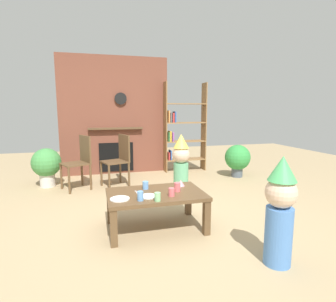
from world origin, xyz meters
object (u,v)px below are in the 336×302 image
bookshelf (182,130)px  potted_plant_tall (238,158)px  paper_cup_far_left (158,197)px  birthday_cake_slice (181,183)px  dining_chair_middle (120,157)px  paper_cup_near_left (172,192)px  child_with_cone_hat (280,208)px  paper_cup_near_right (146,185)px  paper_plate_front (149,196)px  child_in_pink (181,163)px  dining_chair_left (80,159)px  potted_plant_short (46,164)px  paper_cup_center (140,196)px  coffee_table (156,198)px  paper_cup_far_right (177,187)px  paper_plate_rear (120,199)px

bookshelf → potted_plant_tall: bearing=-42.3°
paper_cup_far_left → birthday_cake_slice: size_ratio=0.88×
dining_chair_middle → potted_plant_tall: 2.32m
paper_cup_near_left → child_with_cone_hat: size_ratio=0.09×
paper_cup_near_right → paper_plate_front: size_ratio=0.50×
child_in_pink → dining_chair_left: 1.71m
bookshelf → potted_plant_short: size_ratio=2.82×
paper_cup_center → paper_cup_far_left: (0.17, -0.06, -0.00)m
child_with_cone_hat → dining_chair_left: child_with_cone_hat is taller
coffee_table → child_with_cone_hat: (0.86, -0.98, 0.15)m
paper_cup_near_left → dining_chair_left: 2.27m
dining_chair_middle → paper_cup_center: bearing=71.4°
coffee_table → paper_cup_near_left: paper_cup_near_left is taller
paper_cup_near_left → paper_cup_far_right: bearing=53.1°
bookshelf → paper_cup_center: bookshelf is taller
potted_plant_tall → paper_cup_near_left: bearing=-133.5°
paper_cup_far_right → paper_cup_near_left: bearing=-126.9°
bookshelf → paper_cup_near_left: bearing=-110.1°
coffee_table → paper_plate_front: size_ratio=5.90×
birthday_cake_slice → paper_plate_front: bearing=-146.3°
paper_cup_far_left → dining_chair_middle: (-0.18, 2.14, 0.05)m
coffee_table → potted_plant_short: size_ratio=1.58×
paper_cup_center → child_with_cone_hat: 1.31m
paper_plate_rear → potted_plant_short: potted_plant_short is taller
birthday_cake_slice → dining_chair_left: size_ratio=0.11×
child_with_cone_hat → paper_cup_center: bearing=13.3°
bookshelf → child_in_pink: bearing=-108.4°
coffee_table → child_in_pink: 1.26m
paper_cup_near_left → coffee_table: bearing=129.0°
paper_plate_rear → paper_plate_front: bearing=0.9°
coffee_table → paper_cup_center: 0.32m
bookshelf → paper_cup_near_right: size_ratio=20.93×
child_in_pink → dining_chair_left: child_in_pink is taller
paper_cup_near_right → birthday_cake_slice: paper_cup_near_right is taller
paper_cup_far_right → potted_plant_tall: size_ratio=0.16×
bookshelf → coffee_table: bearing=-113.7°
birthday_cake_slice → potted_plant_short: (-1.80, 1.95, -0.06)m
paper_cup_near_left → paper_plate_rear: (-0.54, 0.04, -0.04)m
bookshelf → child_in_pink: bookshelf is taller
potted_plant_tall → potted_plant_short: potted_plant_short is taller
dining_chair_middle → dining_chair_left: bearing=-19.3°
paper_plate_front → potted_plant_short: (-1.35, 2.26, -0.03)m
bookshelf → paper_cup_near_right: bookshelf is taller
birthday_cake_slice → potted_plant_short: potted_plant_short is taller
bookshelf → dining_chair_left: bearing=-157.7°
paper_cup_near_right → paper_plate_front: (-0.02, -0.29, -0.04)m
birthday_cake_slice → potted_plant_tall: size_ratio=0.16×
paper_cup_center → potted_plant_short: (-1.24, 2.36, -0.07)m
birthday_cake_slice → paper_plate_rear: bearing=-157.8°
bookshelf → paper_cup_near_right: bearing=-116.6°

